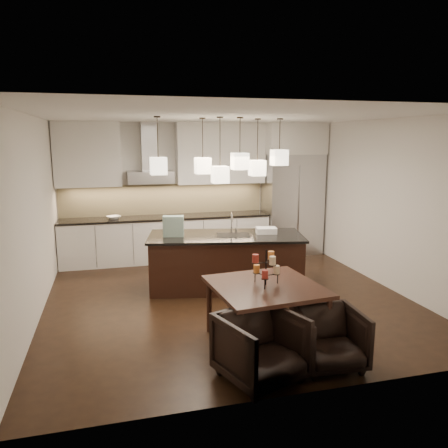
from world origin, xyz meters
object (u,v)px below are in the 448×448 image
object	(u,v)px
island_body	(226,262)
armchair_left	(261,347)
dining_table	(265,314)
refrigerator	(292,204)
armchair_right	(329,338)

from	to	relation	value
island_body	armchair_left	size ratio (longest dim) A/B	3.13
dining_table	armchair_left	xyz separation A→B (m)	(-0.33, -0.78, -0.01)
refrigerator	armchair_left	xyz separation A→B (m)	(-2.39, -4.77, -0.72)
island_body	dining_table	world-z (taller)	island_body
island_body	armchair_left	xyz separation A→B (m)	(-0.39, -2.88, -0.07)
armchair_left	armchair_right	distance (m)	0.82
armchair_left	armchair_right	world-z (taller)	armchair_left
armchair_left	armchair_right	xyz separation A→B (m)	(0.82, 0.08, -0.04)
refrigerator	armchair_right	world-z (taller)	refrigerator
refrigerator	armchair_left	world-z (taller)	refrigerator
armchair_left	dining_table	bearing A→B (deg)	47.25
armchair_left	armchair_right	size ratio (longest dim) A/B	1.11
refrigerator	armchair_left	size ratio (longest dim) A/B	2.73
island_body	armchair_left	bearing A→B (deg)	-86.21
refrigerator	armchair_right	distance (m)	5.01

